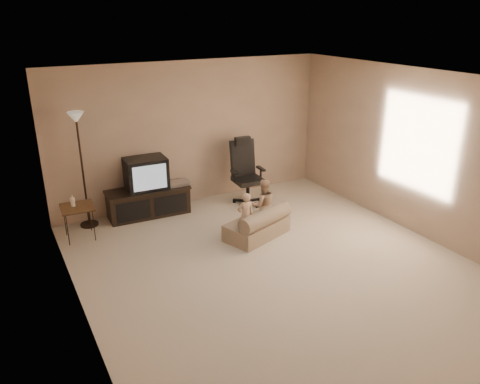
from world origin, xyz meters
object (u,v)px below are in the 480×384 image
at_px(floor_lamp, 79,145).
at_px(child_sofa, 259,225).
at_px(toddler_left, 245,216).
at_px(toddler_right, 263,205).
at_px(tv_stand, 148,192).
at_px(side_table, 77,208).
at_px(office_chair, 246,180).

relative_size(floor_lamp, child_sofa, 1.66).
xyz_separation_m(toddler_left, toddler_right, (0.39, 0.13, 0.05)).
relative_size(child_sofa, toddler_left, 1.52).
relative_size(tv_stand, side_table, 2.02).
bearing_deg(side_table, floor_lamp, 61.04).
xyz_separation_m(floor_lamp, child_sofa, (2.20, -1.69, -1.16)).
distance_m(office_chair, floor_lamp, 2.89).
distance_m(toddler_left, toddler_right, 0.42).
bearing_deg(toddler_right, child_sofa, 62.57).
bearing_deg(office_chair, toddler_left, -116.17).
xyz_separation_m(office_chair, toddler_left, (-0.71, -1.23, -0.06)).
distance_m(side_table, floor_lamp, 0.96).
xyz_separation_m(tv_stand, floor_lamp, (-0.99, 0.06, 0.94)).
distance_m(tv_stand, floor_lamp, 1.37).
xyz_separation_m(floor_lamp, toddler_right, (2.40, -1.47, -0.93)).
bearing_deg(office_chair, child_sofa, -107.57).
xyz_separation_m(side_table, toddler_left, (2.22, -1.21, -0.14)).
bearing_deg(tv_stand, toddler_left, -54.10).
xyz_separation_m(office_chair, toddler_right, (-0.32, -1.10, -0.01)).
bearing_deg(child_sofa, toddler_right, 28.99).
distance_m(side_table, toddler_left, 2.54).
height_order(tv_stand, child_sofa, tv_stand).
height_order(side_table, floor_lamp, floor_lamp).
bearing_deg(tv_stand, toddler_right, -42.49).
height_order(tv_stand, floor_lamp, floor_lamp).
xyz_separation_m(child_sofa, toddler_right, (0.20, 0.22, 0.22)).
xyz_separation_m(office_chair, side_table, (-2.93, -0.02, 0.08)).
xyz_separation_m(tv_stand, side_table, (-1.21, -0.33, 0.09)).
distance_m(floor_lamp, toddler_right, 2.97).
xyz_separation_m(office_chair, floor_lamp, (-2.72, 0.37, 0.93)).
relative_size(side_table, floor_lamp, 0.38).
height_order(tv_stand, toddler_right, tv_stand).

